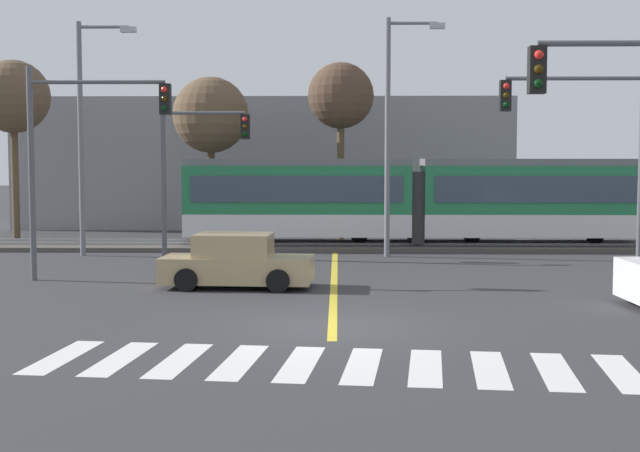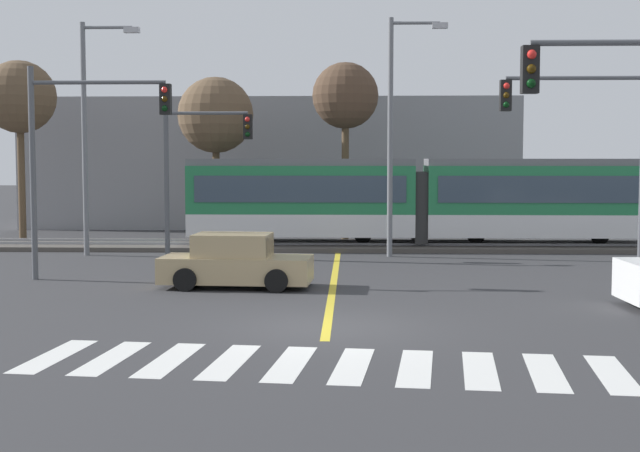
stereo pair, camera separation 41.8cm
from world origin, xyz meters
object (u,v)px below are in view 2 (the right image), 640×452
at_px(street_lamp_west, 90,124).
at_px(traffic_light_mid_right, 595,136).
at_px(street_lamp_centre, 396,122).
at_px(bare_tree_far_west, 20,98).
at_px(traffic_light_mid_left, 79,139).
at_px(traffic_light_far_left, 197,156).
at_px(light_rail_tram, 420,198).
at_px(bare_tree_west, 216,116).
at_px(sedan_crossing, 236,263).
at_px(bare_tree_east, 345,97).

bearing_deg(street_lamp_west, traffic_light_mid_right, -21.47).
xyz_separation_m(street_lamp_centre, bare_tree_far_west, (-16.46, 6.80, 1.38)).
relative_size(traffic_light_mid_left, traffic_light_far_left, 1.14).
xyz_separation_m(light_rail_tram, street_lamp_centre, (-1.13, -3.13, 2.88)).
bearing_deg(traffic_light_mid_right, bare_tree_far_west, 148.71).
bearing_deg(light_rail_tram, bare_tree_west, 155.97).
distance_m(sedan_crossing, traffic_light_mid_right, 11.02).
distance_m(sedan_crossing, street_lamp_west, 11.20).
height_order(traffic_light_mid_left, street_lamp_centre, street_lamp_centre).
bearing_deg(street_lamp_west, bare_tree_east, 34.95).
bearing_deg(bare_tree_east, street_lamp_west, -145.05).
relative_size(traffic_light_mid_left, street_lamp_centre, 0.73).
bearing_deg(bare_tree_far_west, street_lamp_centre, -22.44).
xyz_separation_m(light_rail_tram, bare_tree_far_west, (-17.59, 3.67, 4.26)).
xyz_separation_m(sedan_crossing, traffic_light_mid_left, (-4.81, 1.40, 3.49)).
relative_size(light_rail_tram, bare_tree_far_west, 2.31).
bearing_deg(bare_tree_far_west, sedan_crossing, -51.94).
relative_size(sedan_crossing, street_lamp_west, 0.50).
relative_size(traffic_light_mid_right, street_lamp_west, 0.75).
distance_m(light_rail_tram, street_lamp_centre, 4.40).
distance_m(light_rail_tram, traffic_light_mid_right, 10.83).
bearing_deg(bare_tree_east, sedan_crossing, -101.36).
distance_m(traffic_light_mid_right, bare_tree_west, 18.97).
bearing_deg(street_lamp_west, bare_tree_west, 62.58).
bearing_deg(bare_tree_east, street_lamp_centre, -74.18).
xyz_separation_m(traffic_light_far_left, traffic_light_mid_right, (12.74, -6.13, 0.54)).
bearing_deg(traffic_light_mid_left, sedan_crossing, -16.20).
bearing_deg(sedan_crossing, street_lamp_west, 128.60).
xyz_separation_m(traffic_light_far_left, bare_tree_far_west, (-9.20, 7.20, 2.59)).
relative_size(street_lamp_west, bare_tree_west, 1.19).
distance_m(traffic_light_mid_left, street_lamp_centre, 11.74).
distance_m(traffic_light_mid_left, bare_tree_west, 13.91).
bearing_deg(traffic_light_mid_right, traffic_light_mid_left, -179.60).
xyz_separation_m(light_rail_tram, sedan_crossing, (-5.97, -11.17, -1.35)).
bearing_deg(traffic_light_far_left, sedan_crossing, -72.46).
distance_m(bare_tree_far_west, bare_tree_east, 14.57).
height_order(sedan_crossing, street_lamp_centre, street_lamp_centre).
xyz_separation_m(sedan_crossing, street_lamp_centre, (4.84, 8.04, 4.23)).
bearing_deg(street_lamp_centre, light_rail_tram, 70.07).
distance_m(sedan_crossing, traffic_light_far_left, 8.56).
xyz_separation_m(traffic_light_far_left, bare_tree_west, (-0.44, 7.46, 1.80)).
xyz_separation_m(street_lamp_centre, bare_tree_east, (-1.89, 6.66, 1.37)).
relative_size(sedan_crossing, street_lamp_centre, 0.49).
bearing_deg(bare_tree_far_west, street_lamp_west, -52.61).
height_order(traffic_light_mid_right, bare_tree_far_west, bare_tree_far_west).
height_order(sedan_crossing, traffic_light_mid_right, traffic_light_mid_right).
bearing_deg(light_rail_tram, street_lamp_west, -166.21).
bearing_deg(sedan_crossing, traffic_light_mid_right, 8.29).
relative_size(bare_tree_far_west, bare_tree_east, 1.02).
bearing_deg(street_lamp_west, light_rail_tram, 13.79).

